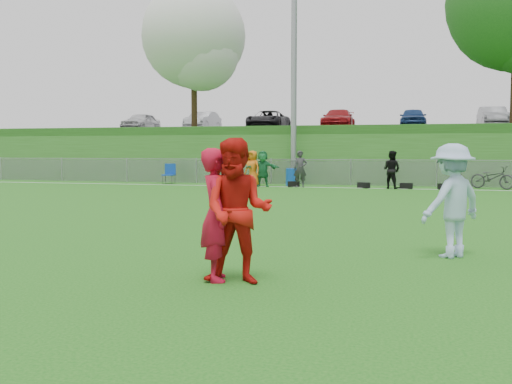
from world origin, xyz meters
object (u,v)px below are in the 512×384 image
(player_blue, at_px, (452,201))
(recycling_bin, at_px, (292,177))
(player_red_center, at_px, (238,211))
(bicycle, at_px, (492,177))
(player_red_left, at_px, (216,215))

(player_blue, xyz_separation_m, recycling_bin, (-6.04, 17.36, -0.50))
(player_red_center, height_order, bicycle, player_red_center)
(player_blue, height_order, bicycle, player_blue)
(player_red_center, distance_m, recycling_bin, 20.24)
(player_red_left, distance_m, bicycle, 20.76)
(recycling_bin, bearing_deg, player_red_center, -80.85)
(player_blue, bearing_deg, bicycle, -143.92)
(player_blue, bearing_deg, player_red_center, -1.30)
(player_red_left, distance_m, player_blue, 4.03)
(player_blue, distance_m, bicycle, 17.57)
(player_red_left, height_order, player_red_center, player_red_center)
(player_red_center, height_order, player_blue, player_red_center)
(player_red_left, relative_size, player_blue, 0.96)
(player_red_left, xyz_separation_m, recycling_bin, (-2.89, 19.86, -0.46))
(player_red_left, distance_m, recycling_bin, 20.08)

